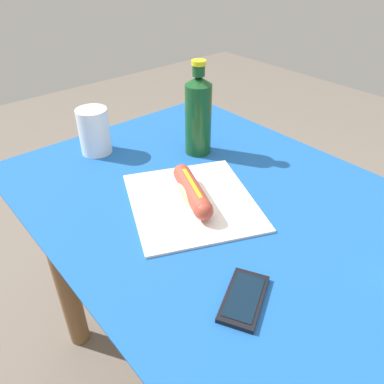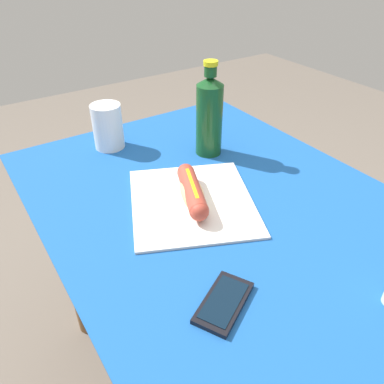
# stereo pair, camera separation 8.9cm
# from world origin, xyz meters

# --- Properties ---
(ground_plane) EXTENTS (6.00, 6.00, 0.00)m
(ground_plane) POSITION_xyz_m (0.00, 0.00, 0.00)
(ground_plane) COLOR #6B6056
(ground_plane) RESTS_ON ground
(dining_table) EXTENTS (1.08, 0.79, 0.74)m
(dining_table) POSITION_xyz_m (0.00, 0.00, 0.60)
(dining_table) COLOR brown
(dining_table) RESTS_ON ground
(paper_wrapper) EXTENTS (0.40, 0.39, 0.01)m
(paper_wrapper) POSITION_xyz_m (-0.04, -0.06, 0.75)
(paper_wrapper) COLOR silver
(paper_wrapper) RESTS_ON dining_table
(hot_dog) EXTENTS (0.19, 0.11, 0.05)m
(hot_dog) POSITION_xyz_m (-0.04, -0.06, 0.78)
(hot_dog) COLOR #E5BC75
(hot_dog) RESTS_ON paper_wrapper
(cell_phone) EXTENTS (0.12, 0.14, 0.01)m
(cell_phone) POSITION_xyz_m (0.24, -0.18, 0.75)
(cell_phone) COLOR black
(cell_phone) RESTS_ON dining_table
(soda_bottle) EXTENTS (0.07, 0.07, 0.26)m
(soda_bottle) POSITION_xyz_m (-0.22, 0.12, 0.86)
(soda_bottle) COLOR #14471E
(soda_bottle) RESTS_ON dining_table
(drinking_cup) EXTENTS (0.09, 0.09, 0.13)m
(drinking_cup) POSITION_xyz_m (-0.41, -0.11, 0.81)
(drinking_cup) COLOR white
(drinking_cup) RESTS_ON dining_table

